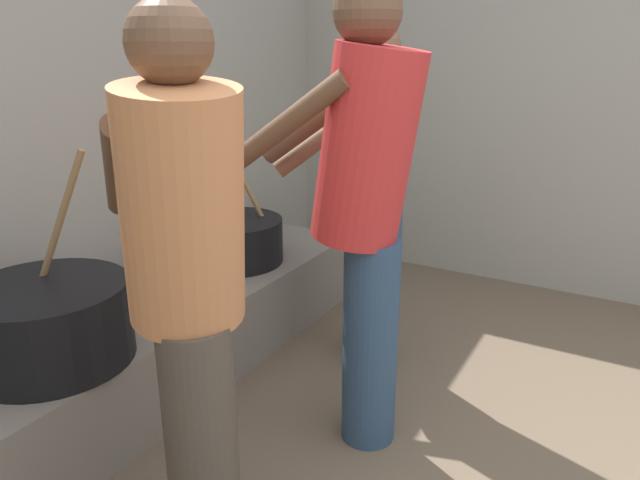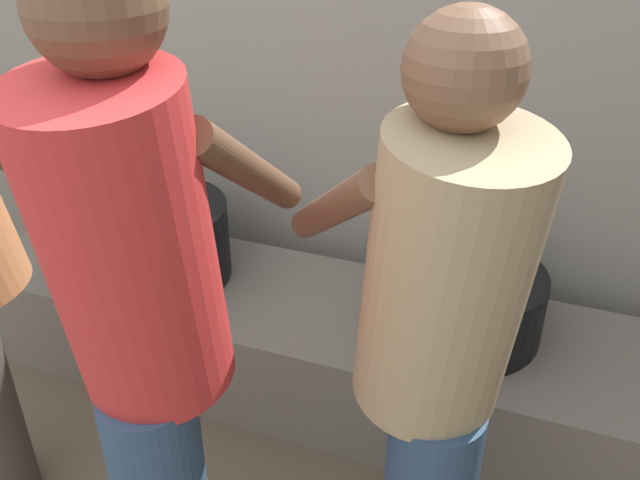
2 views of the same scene
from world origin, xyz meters
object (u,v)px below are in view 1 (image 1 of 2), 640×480
at_px(cook_in_tan_shirt, 374,181).
at_px(cook_in_red_shirt, 365,197).
at_px(cooking_pot_main, 49,323).
at_px(cooking_pot_secondary, 234,240).
at_px(cook_in_orange_shirt, 187,272).

relative_size(cook_in_tan_shirt, cook_in_red_shirt, 0.94).
height_order(cooking_pot_main, cooking_pot_secondary, cooking_pot_main).
bearing_deg(cook_in_red_shirt, cook_in_tan_shirt, 21.77).
bearing_deg(cook_in_red_shirt, cooking_pot_secondary, 62.90).
xyz_separation_m(cooking_pot_main, cook_in_orange_shirt, (-0.08, -0.73, 0.36)).
height_order(cooking_pot_secondary, cook_in_orange_shirt, cook_in_orange_shirt).
distance_m(cooking_pot_secondary, cook_in_tan_shirt, 0.84).
bearing_deg(cook_in_orange_shirt, cook_in_tan_shirt, 2.23).
bearing_deg(cook_in_tan_shirt, cook_in_orange_shirt, -177.77).
relative_size(cooking_pot_secondary, cook_in_orange_shirt, 0.44).
height_order(cooking_pot_main, cook_in_orange_shirt, cook_in_orange_shirt).
xyz_separation_m(cooking_pot_secondary, cook_in_red_shirt, (-0.49, -0.96, 0.45)).
distance_m(cooking_pot_secondary, cook_in_red_shirt, 1.17).
xyz_separation_m(cook_in_orange_shirt, cook_in_red_shirt, (0.70, -0.16, 0.07)).
height_order(cook_in_tan_shirt, cook_in_red_shirt, cook_in_red_shirt).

